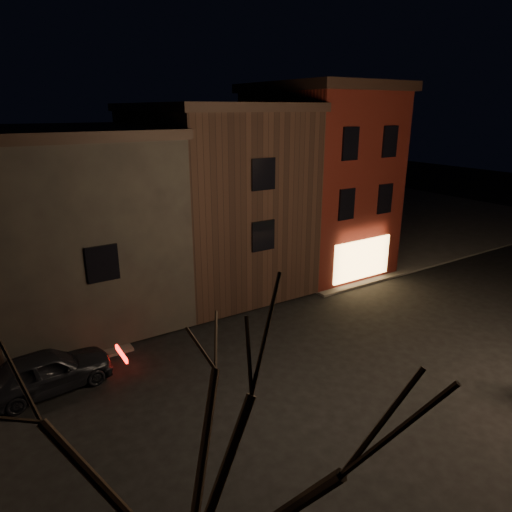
# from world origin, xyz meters

# --- Properties ---
(ground) EXTENTS (120.00, 120.00, 0.00)m
(ground) POSITION_xyz_m (0.00, 0.00, 0.00)
(ground) COLOR black
(ground) RESTS_ON ground
(sidewalk_far_right) EXTENTS (30.00, 30.00, 0.12)m
(sidewalk_far_right) POSITION_xyz_m (20.00, 20.00, 0.06)
(sidewalk_far_right) COLOR #2D2B28
(sidewalk_far_right) RESTS_ON ground
(corner_building) EXTENTS (6.50, 8.50, 10.50)m
(corner_building) POSITION_xyz_m (8.00, 9.47, 5.40)
(corner_building) COLOR #4F140E
(corner_building) RESTS_ON ground
(row_building_a) EXTENTS (7.30, 10.30, 9.40)m
(row_building_a) POSITION_xyz_m (1.50, 10.50, 4.83)
(row_building_a) COLOR black
(row_building_a) RESTS_ON ground
(row_building_b) EXTENTS (7.80, 10.30, 8.40)m
(row_building_b) POSITION_xyz_m (-5.75, 10.50, 4.33)
(row_building_b) COLOR black
(row_building_b) RESTS_ON ground
(bare_tree_left) EXTENTS (5.60, 5.60, 7.50)m
(bare_tree_left) POSITION_xyz_m (-8.00, -7.00, 5.43)
(bare_tree_left) COLOR black
(bare_tree_left) RESTS_ON sidewalk_near_left
(parked_car_a) EXTENTS (4.47, 2.16, 1.47)m
(parked_car_a) POSITION_xyz_m (-8.34, 3.99, 0.74)
(parked_car_a) COLOR black
(parked_car_a) RESTS_ON ground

